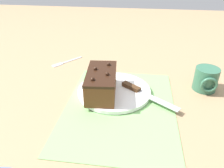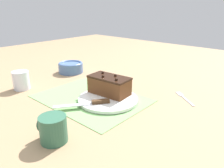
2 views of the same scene
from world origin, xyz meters
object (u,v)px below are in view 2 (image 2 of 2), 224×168
chocolate_cake (109,85)px  serving_knife (91,103)px  dessert_fork (184,97)px  small_bowl (71,67)px  cake_plate (108,99)px  coffee_mug (53,129)px  drinking_glass (21,80)px

chocolate_cake → serving_knife: chocolate_cake is taller
dessert_fork → small_bowl: bearing=137.5°
cake_plate → coffee_mug: bearing=102.4°
chocolate_cake → coffee_mug: 0.36m
dessert_fork → serving_knife: bearing=-174.4°
coffee_mug → chocolate_cake: bearing=-74.6°
small_bowl → dessert_fork: bearing=-172.2°
serving_knife → chocolate_cake: bearing=-45.0°
serving_knife → drinking_glass: (0.40, 0.08, 0.02)m
dessert_fork → cake_plate: bearing=178.2°
chocolate_cake → small_bowl: bearing=-15.9°
chocolate_cake → small_bowl: chocolate_cake is taller
chocolate_cake → drinking_glass: bearing=28.8°
coffee_mug → serving_knife: bearing=-71.2°
cake_plate → chocolate_cake: bearing=-53.9°
drinking_glass → coffee_mug: bearing=163.1°
serving_knife → dessert_fork: (-0.23, -0.34, -0.02)m
cake_plate → small_bowl: size_ratio=1.75×
serving_knife → drinking_glass: size_ratio=2.16×
cake_plate → chocolate_cake: size_ratio=1.35×
small_bowl → chocolate_cake: bearing=164.1°
coffee_mug → dessert_fork: coffee_mug is taller
drinking_glass → small_bowl: (0.04, -0.33, -0.01)m
chocolate_cake → small_bowl: size_ratio=1.29×
chocolate_cake → dessert_fork: chocolate_cake is taller
coffee_mug → small_bowl: bearing=-42.5°
drinking_glass → coffee_mug: drinking_glass is taller
serving_knife → small_bowl: (0.44, -0.24, 0.01)m
chocolate_cake → cake_plate: bearing=126.1°
chocolate_cake → serving_knife: 0.13m
cake_plate → dessert_fork: 0.33m
cake_plate → dessert_fork: (-0.22, -0.25, -0.01)m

